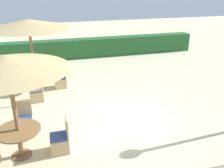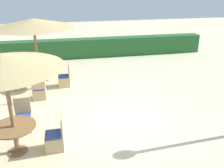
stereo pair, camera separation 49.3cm
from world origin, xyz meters
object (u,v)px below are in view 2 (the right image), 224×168
at_px(patio_chair_back_left_south, 40,92).
at_px(patio_chair_front_left_east, 55,140).
at_px(parasol_front_left, 2,62).
at_px(round_table_front_left, 15,132).
at_px(parasol_back_left, 33,23).
at_px(patio_chair_front_left_north, 23,122).
at_px(patio_chair_back_left_north, 43,74).
at_px(patio_chair_back_left_east, 65,80).
at_px(patio_chair_back_left_west, 15,84).
at_px(round_table_back_left, 39,75).

relative_size(patio_chair_back_left_south, patio_chair_front_left_east, 1.00).
xyz_separation_m(parasol_front_left, patio_chair_front_left_east, (0.94, -0.05, -2.12)).
xyz_separation_m(parasol_front_left, round_table_front_left, (-0.00, 0.00, -1.80)).
distance_m(parasol_back_left, patio_chair_front_left_north, 3.83).
xyz_separation_m(patio_chair_back_left_south, round_table_front_left, (-0.36, -3.06, 0.33)).
bearing_deg(parasol_front_left, patio_chair_back_left_north, 85.68).
distance_m(patio_chair_back_left_east, patio_chair_front_left_north, 3.30).
relative_size(parasol_back_left, patio_chair_back_left_north, 3.21).
xyz_separation_m(patio_chair_back_left_east, patio_chair_front_left_east, (-0.34, -4.14, 0.00)).
relative_size(patio_chair_back_left_north, parasol_front_left, 0.35).
distance_m(parasol_back_left, patio_chair_back_left_north, 2.50).
xyz_separation_m(parasol_back_left, round_table_front_left, (-0.32, -4.07, -1.98)).
relative_size(patio_chair_back_left_north, patio_chair_back_left_west, 1.00).
height_order(patio_chair_back_left_west, patio_chair_front_left_north, same).
xyz_separation_m(round_table_back_left, patio_chair_back_left_east, (0.96, 0.02, -0.30)).
xyz_separation_m(round_table_back_left, round_table_front_left, (-0.32, -4.07, 0.02)).
height_order(parasol_back_left, patio_chair_back_left_south, parasol_back_left).
distance_m(patio_chair_back_left_north, patio_chair_back_left_west, 1.39).
xyz_separation_m(parasol_front_left, patio_chair_front_left_north, (0.04, 1.03, -2.12)).
distance_m(patio_chair_back_left_south, round_table_front_left, 3.10).
xyz_separation_m(patio_chair_back_left_west, patio_chair_front_left_east, (1.58, -4.13, 0.00)).
bearing_deg(patio_chair_back_left_north, parasol_front_left, 85.68).
bearing_deg(patio_chair_front_left_east, round_table_front_left, 87.21).
bearing_deg(patio_chair_back_left_west, parasol_back_left, 88.88).
distance_m(patio_chair_back_left_north, parasol_front_left, 5.47).
bearing_deg(patio_chair_front_left_north, parasol_back_left, -95.30).
bearing_deg(round_table_front_left, round_table_back_left, 85.45).
height_order(parasol_back_left, patio_chair_back_left_north, parasol_back_left).
bearing_deg(round_table_front_left, patio_chair_back_left_west, 98.90).
xyz_separation_m(patio_chair_back_left_west, patio_chair_back_left_east, (1.92, 0.00, 0.00)).
bearing_deg(parasol_back_left, patio_chair_back_left_west, 178.88).
xyz_separation_m(patio_chair_back_left_west, parasol_front_left, (0.64, -4.09, 2.12)).
relative_size(patio_chair_back_left_south, patio_chair_back_left_west, 1.00).
relative_size(patio_chair_back_left_west, patio_chair_front_left_east, 1.00).
xyz_separation_m(patio_chair_back_left_west, patio_chair_front_left_north, (0.68, -3.06, 0.00)).
bearing_deg(patio_chair_back_left_south, round_table_front_left, -96.76).
relative_size(patio_chair_back_left_north, round_table_front_left, 0.88).
xyz_separation_m(patio_chair_back_left_east, round_table_front_left, (-1.28, -4.09, 0.33)).
xyz_separation_m(patio_chair_back_left_north, patio_chair_front_left_north, (-0.34, -4.00, 0.00)).
bearing_deg(patio_chair_back_left_south, patio_chair_front_left_north, -98.98).
distance_m(patio_chair_back_left_east, round_table_front_left, 4.30).
relative_size(parasol_front_left, patio_chair_front_left_north, 2.89).
bearing_deg(round_table_front_left, patio_chair_back_left_east, 72.56).
height_order(patio_chair_back_left_south, patio_chair_front_left_east, same).
bearing_deg(patio_chair_back_left_west, patio_chair_back_left_north, 132.80).
bearing_deg(parasol_front_left, patio_chair_back_left_east, 72.56).
bearing_deg(round_table_front_left, parasol_back_left, 85.45).
height_order(parasol_back_left, round_table_front_left, parasol_back_left).
height_order(patio_chair_front_left_north, patio_chair_front_left_east, same).
distance_m(round_table_back_left, patio_chair_back_left_east, 1.01).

